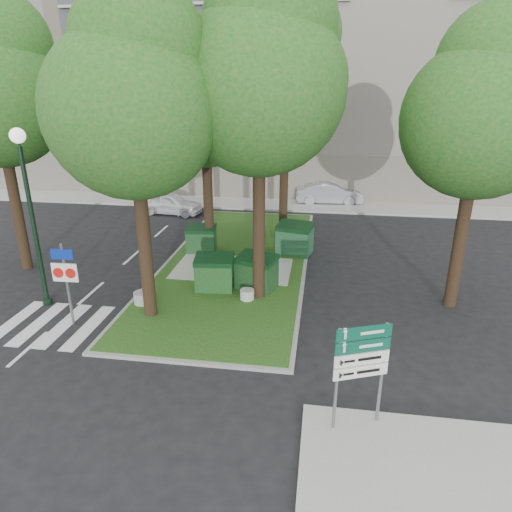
% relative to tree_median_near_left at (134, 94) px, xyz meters
% --- Properties ---
extents(ground, '(120.00, 120.00, 0.00)m').
position_rel_tree_median_near_left_xyz_m(ground, '(1.41, -2.56, -7.32)').
color(ground, black).
rests_on(ground, ground).
extents(median_island, '(6.00, 16.00, 0.12)m').
position_rel_tree_median_near_left_xyz_m(median_island, '(1.91, 5.44, -7.26)').
color(median_island, '#164212').
rests_on(median_island, ground).
extents(median_kerb, '(6.30, 16.30, 0.10)m').
position_rel_tree_median_near_left_xyz_m(median_kerb, '(1.91, 5.44, -7.27)').
color(median_kerb, gray).
rests_on(median_kerb, ground).
extents(sidewalk_corner, '(5.00, 4.00, 0.12)m').
position_rel_tree_median_near_left_xyz_m(sidewalk_corner, '(7.91, -6.06, -7.26)').
color(sidewalk_corner, '#999993').
rests_on(sidewalk_corner, ground).
extents(building_sidewalk, '(42.00, 3.00, 0.12)m').
position_rel_tree_median_near_left_xyz_m(building_sidewalk, '(1.41, 15.94, -7.26)').
color(building_sidewalk, '#999993').
rests_on(building_sidewalk, ground).
extents(zebra_crossing, '(5.00, 3.00, 0.01)m').
position_rel_tree_median_near_left_xyz_m(zebra_crossing, '(-2.34, -1.06, -7.31)').
color(zebra_crossing, silver).
rests_on(zebra_crossing, ground).
extents(apartment_building, '(41.00, 12.00, 16.00)m').
position_rel_tree_median_near_left_xyz_m(apartment_building, '(1.41, 23.44, 0.68)').
color(apartment_building, tan).
rests_on(apartment_building, ground).
extents(tree_median_near_left, '(5.20, 5.20, 10.53)m').
position_rel_tree_median_near_left_xyz_m(tree_median_near_left, '(0.00, 0.00, 0.00)').
color(tree_median_near_left, black).
rests_on(tree_median_near_left, ground).
extents(tree_median_near_right, '(5.60, 5.60, 11.46)m').
position_rel_tree_median_near_left_xyz_m(tree_median_near_right, '(3.50, 2.00, 0.67)').
color(tree_median_near_right, black).
rests_on(tree_median_near_right, ground).
extents(tree_median_mid, '(4.80, 4.80, 9.99)m').
position_rel_tree_median_near_left_xyz_m(tree_median_mid, '(0.50, 6.50, -0.34)').
color(tree_median_mid, black).
rests_on(tree_median_mid, ground).
extents(tree_median_far, '(5.80, 5.80, 11.93)m').
position_rel_tree_median_near_left_xyz_m(tree_median_far, '(3.70, 9.50, 1.00)').
color(tree_median_far, black).
rests_on(tree_median_far, ground).
extents(tree_street_right, '(5.00, 5.00, 10.06)m').
position_rel_tree_median_near_left_xyz_m(tree_street_right, '(10.50, 2.50, -0.33)').
color(tree_street_right, black).
rests_on(tree_street_right, ground).
extents(dumpster_a, '(1.45, 1.07, 1.28)m').
position_rel_tree_median_near_left_xyz_m(dumpster_a, '(0.03, 6.35, -6.58)').
color(dumpster_a, '#0F3714').
rests_on(dumpster_a, median_island).
extents(dumpster_b, '(1.57, 1.18, 1.38)m').
position_rel_tree_median_near_left_xyz_m(dumpster_b, '(1.63, 2.32, -6.54)').
color(dumpster_b, '#113C12').
rests_on(dumpster_b, median_island).
extents(dumpster_c, '(1.75, 1.49, 1.38)m').
position_rel_tree_median_near_left_xyz_m(dumpster_c, '(3.23, 2.60, -6.53)').
color(dumpster_c, '#0F3312').
rests_on(dumpster_c, median_island).
extents(dumpster_d, '(1.82, 1.47, 1.49)m').
position_rel_tree_median_near_left_xyz_m(dumpster_d, '(4.41, 6.74, -6.48)').
color(dumpster_d, '#154625').
rests_on(dumpster_d, median_island).
extents(bollard_left, '(0.60, 0.60, 0.43)m').
position_rel_tree_median_near_left_xyz_m(bollard_left, '(-0.69, 0.69, -6.98)').
color(bollard_left, gray).
rests_on(bollard_left, median_island).
extents(bollard_right, '(0.52, 0.52, 0.37)m').
position_rel_tree_median_near_left_xyz_m(bollard_right, '(3.03, 1.59, -7.01)').
color(bollard_right, '#A9AAA5').
rests_on(bollard_right, median_island).
extents(bollard_mid, '(0.52, 0.52, 0.37)m').
position_rel_tree_median_near_left_xyz_m(bollard_mid, '(2.02, 2.44, -7.01)').
color(bollard_mid, '#ADACA7').
rests_on(bollard_mid, median_island).
extents(litter_bin, '(0.42, 0.42, 0.73)m').
position_rel_tree_median_near_left_xyz_m(litter_bin, '(4.61, 7.72, -6.83)').
color(litter_bin, gold).
rests_on(litter_bin, median_island).
extents(street_lamp, '(0.50, 0.50, 6.29)m').
position_rel_tree_median_near_left_xyz_m(street_lamp, '(-4.24, 0.36, -3.36)').
color(street_lamp, black).
rests_on(street_lamp, ground).
extents(traffic_sign_pole, '(0.86, 0.10, 2.87)m').
position_rel_tree_median_near_left_xyz_m(traffic_sign_pole, '(-2.51, -0.92, -5.47)').
color(traffic_sign_pole, slate).
rests_on(traffic_sign_pole, ground).
extents(directional_sign, '(1.23, 0.52, 2.61)m').
position_rel_tree_median_near_left_xyz_m(directional_sign, '(6.64, -4.56, -5.46)').
color(directional_sign, slate).
rests_on(directional_sign, sidewalk_corner).
extents(car_white, '(4.07, 2.03, 1.33)m').
position_rel_tree_median_near_left_xyz_m(car_white, '(-3.69, 12.94, -6.65)').
color(car_white, white).
rests_on(car_white, ground).
extents(car_silver, '(4.52, 1.94, 1.45)m').
position_rel_tree_median_near_left_xyz_m(car_silver, '(6.01, 16.94, -6.59)').
color(car_silver, '#919398').
rests_on(car_silver, ground).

